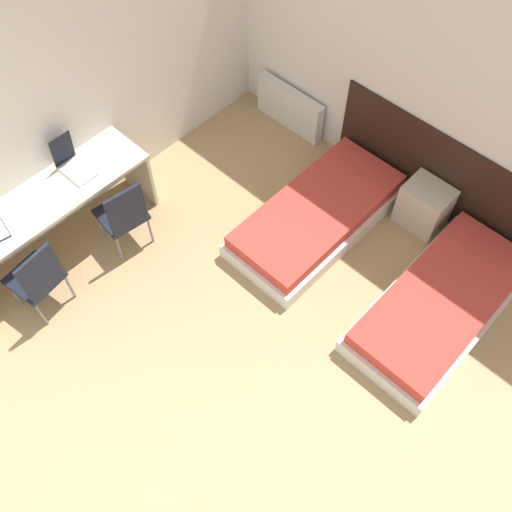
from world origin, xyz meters
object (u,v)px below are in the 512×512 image
chair_near_laptop (123,214)px  bed_near_window (317,216)px  nightstand (424,206)px  bed_near_door (441,304)px  chair_near_notebook (37,277)px  laptop (72,163)px

chair_near_laptop → bed_near_window: bearing=58.2°
chair_near_laptop → nightstand: bearing=56.7°
nightstand → chair_near_laptop: 2.99m
bed_near_door → nightstand: 1.08m
chair_near_notebook → nightstand: bearing=50.8°
bed_near_window → bed_near_door: same height
bed_near_window → nightstand: nightstand is taller
bed_near_window → laptop: (-1.75, -1.55, 0.69)m
chair_near_laptop → laptop: 0.65m
bed_near_door → chair_near_notebook: (-2.69, -2.44, 0.34)m
nightstand → laptop: (-2.49, -2.33, 0.59)m
bed_near_window → nightstand: bearing=46.4°
bed_near_window → laptop: bearing=-138.5°
chair_near_notebook → laptop: bearing=113.2°
bed_near_door → chair_near_laptop: chair_near_laptop is taller
bed_near_door → nightstand: bearing=133.6°
bed_near_window → chair_near_notebook: chair_near_notebook is taller
chair_near_laptop → chair_near_notebook: same height
laptop → chair_near_notebook: bearing=-59.8°
chair_near_notebook → laptop: laptop is taller
bed_near_door → nightstand: (-0.74, 0.78, 0.10)m
bed_near_door → laptop: (-3.23, -1.55, 0.69)m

